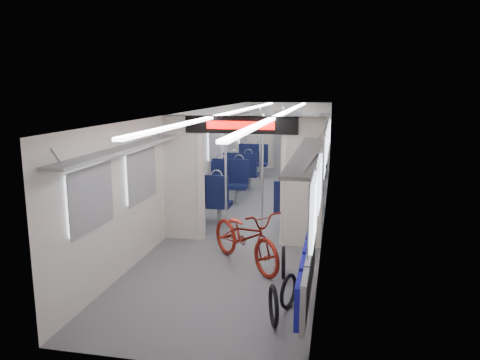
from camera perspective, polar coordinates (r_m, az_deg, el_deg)
The scene contains 14 objects.
carriage at distance 10.06m, azimuth 2.19°, elevation 3.82°, with size 12.00×12.02×2.31m.
bicycle at distance 7.46m, azimuth 0.68°, elevation -6.89°, with size 0.63×1.82×0.95m, color maroon.
flip_bench at distance 5.88m, azimuth 8.15°, elevation -11.04°, with size 0.12×2.15×0.57m.
bike_hoop_a at distance 5.76m, azimuth 4.10°, elevation -15.27°, with size 0.51×0.51×0.05m, color black.
bike_hoop_b at distance 6.20m, azimuth 5.93°, elevation -13.55°, with size 0.46×0.46×0.05m, color black.
bike_hoop_c at distance 7.07m, azimuth 5.31°, elevation -10.20°, with size 0.49×0.49×0.05m, color black.
seat_bay_near_left at distance 10.66m, azimuth -2.58°, elevation -0.83°, with size 0.96×2.30×1.17m.
seat_bay_near_right at distance 10.21m, azimuth 7.42°, elevation -1.61°, with size 0.91×2.08×1.10m.
seat_bay_far_left at distance 13.96m, azimuth 0.89°, elevation 2.02°, with size 0.94×2.22×1.14m.
seat_bay_far_right at distance 14.05m, azimuth 8.64°, elevation 1.90°, with size 0.92×2.12×1.11m.
stanchion_near_left at distance 8.98m, azimuth -1.74°, elevation 0.66°, with size 0.05×0.05×2.30m, color silver.
stanchion_near_right at distance 9.07m, azimuth 2.74°, elevation 0.76°, with size 0.04×0.04×2.30m, color silver.
stanchion_far_left at distance 11.99m, azimuth 2.46°, elevation 3.32°, with size 0.04×0.04×2.30m, color silver.
stanchion_far_right at distance 12.38m, azimuth 5.18°, elevation 3.54°, with size 0.04×0.04×2.30m, color silver.
Camera 1 is at (1.64, -10.11, 2.79)m, focal length 35.00 mm.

